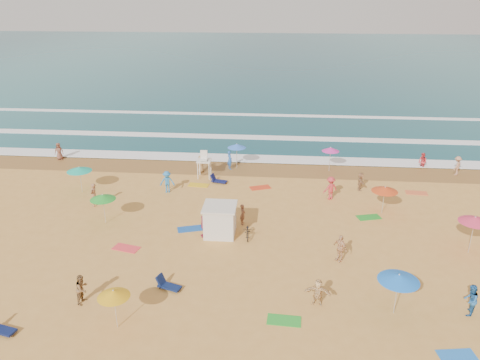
{
  "coord_description": "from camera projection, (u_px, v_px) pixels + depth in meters",
  "views": [
    {
      "loc": [
        0.51,
        -27.83,
        15.45
      ],
      "look_at": [
        -2.42,
        6.0,
        1.5
      ],
      "focal_mm": 35.0,
      "sensor_mm": 36.0,
      "label": 1
    }
  ],
  "objects": [
    {
      "name": "ground",
      "position": [
        268.0,
        235.0,
        31.56
      ],
      "size": [
        220.0,
        220.0,
        0.0
      ],
      "primitive_type": "plane",
      "color": "gold",
      "rests_on": "ground"
    },
    {
      "name": "ocean",
      "position": [
        279.0,
        60.0,
        108.97
      ],
      "size": [
        220.0,
        140.0,
        0.18
      ],
      "primitive_type": "cube",
      "color": "#0C4756",
      "rests_on": "ground"
    },
    {
      "name": "wet_sand",
      "position": [
        272.0,
        169.0,
        43.07
      ],
      "size": [
        220.0,
        220.0,
        0.0
      ],
      "primitive_type": "plane",
      "color": "olive",
      "rests_on": "ground"
    },
    {
      "name": "surf_foam",
      "position": [
        274.0,
        140.0,
        51.17
      ],
      "size": [
        200.0,
        18.7,
        0.05
      ],
      "color": "white",
      "rests_on": "ground"
    },
    {
      "name": "cabana",
      "position": [
        220.0,
        221.0,
        31.35
      ],
      "size": [
        2.0,
        2.0,
        2.0
      ],
      "primitive_type": "cube",
      "color": "silver",
      "rests_on": "ground"
    },
    {
      "name": "cabana_roof",
      "position": [
        220.0,
        207.0,
        30.94
      ],
      "size": [
        2.2,
        2.2,
        0.12
      ],
      "primitive_type": "cube",
      "color": "silver",
      "rests_on": "cabana"
    },
    {
      "name": "bicycle",
      "position": [
        248.0,
        232.0,
        31.13
      ],
      "size": [
        0.68,
        1.69,
        0.87
      ],
      "primitive_type": "imported",
      "rotation": [
        0.0,
        0.0,
        0.06
      ],
      "color": "black",
      "rests_on": "ground"
    },
    {
      "name": "lifeguard_stand",
      "position": [
        204.0,
        166.0,
        40.89
      ],
      "size": [
        1.2,
        1.2,
        2.1
      ],
      "primitive_type": null,
      "color": "white",
      "rests_on": "ground"
    },
    {
      "name": "beach_umbrellas",
      "position": [
        260.0,
        214.0,
        29.71
      ],
      "size": [
        61.19,
        30.24,
        0.8
      ],
      "color": "#FFFE1A",
      "rests_on": "ground"
    },
    {
      "name": "loungers",
      "position": [
        354.0,
        272.0,
        27.14
      ],
      "size": [
        51.77,
        20.47,
        0.34
      ],
      "color": "#0E1249",
      "rests_on": "ground"
    },
    {
      "name": "towels",
      "position": [
        289.0,
        249.0,
        29.92
      ],
      "size": [
        36.2,
        22.75,
        0.03
      ],
      "color": "#BE3A17",
      "rests_on": "ground"
    },
    {
      "name": "beachgoers",
      "position": [
        269.0,
        199.0,
        34.98
      ],
      "size": [
        38.11,
        23.1,
        2.13
      ],
      "color": "#A3744B",
      "rests_on": "ground"
    }
  ]
}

